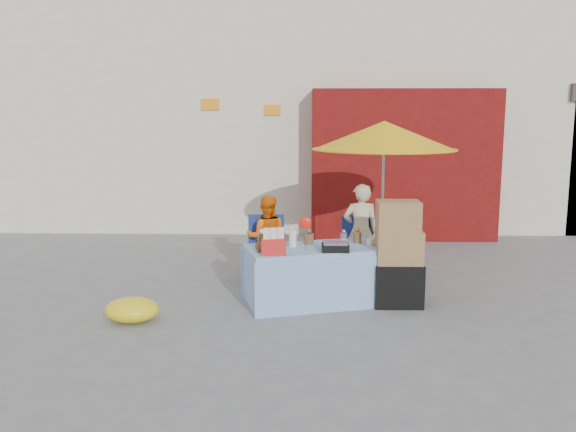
{
  "coord_description": "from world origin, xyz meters",
  "views": [
    {
      "loc": [
        0.44,
        -6.43,
        2.18
      ],
      "look_at": [
        0.27,
        0.6,
        1.0
      ],
      "focal_mm": 38.0,
      "sensor_mm": 36.0,
      "label": 1
    }
  ],
  "objects_px": {
    "vendor_beige": "(361,232)",
    "box_stack": "(398,257)",
    "chair_right": "(361,262)",
    "market_table": "(320,274)",
    "chair_left": "(266,262)",
    "vendor_orange": "(267,237)",
    "umbrella": "(384,136)"
  },
  "relations": [
    {
      "from": "chair_left",
      "to": "umbrella",
      "type": "xyz_separation_m",
      "value": [
        1.55,
        0.28,
        1.64
      ]
    },
    {
      "from": "vendor_beige",
      "to": "box_stack",
      "type": "xyz_separation_m",
      "value": [
        0.33,
        -1.12,
        -0.08
      ]
    },
    {
      "from": "market_table",
      "to": "chair_left",
      "type": "xyz_separation_m",
      "value": [
        -0.68,
        0.92,
        -0.09
      ]
    },
    {
      "from": "market_table",
      "to": "vendor_beige",
      "type": "distance_m",
      "value": 1.23
    },
    {
      "from": "chair_right",
      "to": "box_stack",
      "type": "distance_m",
      "value": 1.09
    },
    {
      "from": "chair_left",
      "to": "umbrella",
      "type": "bearing_deg",
      "value": 8.64
    },
    {
      "from": "vendor_beige",
      "to": "umbrella",
      "type": "xyz_separation_m",
      "value": [
        0.3,
        0.15,
        1.25
      ]
    },
    {
      "from": "chair_left",
      "to": "vendor_beige",
      "type": "distance_m",
      "value": 1.31
    },
    {
      "from": "vendor_beige",
      "to": "box_stack",
      "type": "bearing_deg",
      "value": 104.39
    },
    {
      "from": "chair_left",
      "to": "vendor_beige",
      "type": "bearing_deg",
      "value": 4.38
    },
    {
      "from": "market_table",
      "to": "umbrella",
      "type": "xyz_separation_m",
      "value": [
        0.87,
        1.21,
        1.55
      ]
    },
    {
      "from": "chair_left",
      "to": "chair_right",
      "type": "xyz_separation_m",
      "value": [
        1.25,
        0.0,
        0.0
      ]
    },
    {
      "from": "chair_left",
      "to": "umbrella",
      "type": "distance_m",
      "value": 2.27
    },
    {
      "from": "chair_left",
      "to": "vendor_orange",
      "type": "height_order",
      "value": "vendor_orange"
    },
    {
      "from": "vendor_beige",
      "to": "box_stack",
      "type": "distance_m",
      "value": 1.17
    },
    {
      "from": "vendor_beige",
      "to": "umbrella",
      "type": "bearing_deg",
      "value": -155.19
    },
    {
      "from": "vendor_orange",
      "to": "box_stack",
      "type": "relative_size",
      "value": 0.92
    },
    {
      "from": "chair_left",
      "to": "box_stack",
      "type": "relative_size",
      "value": 0.7
    },
    {
      "from": "vendor_orange",
      "to": "chair_left",
      "type": "bearing_deg",
      "value": 88.04
    },
    {
      "from": "market_table",
      "to": "box_stack",
      "type": "distance_m",
      "value": 0.92
    },
    {
      "from": "vendor_beige",
      "to": "umbrella",
      "type": "relative_size",
      "value": 0.61
    },
    {
      "from": "market_table",
      "to": "chair_right",
      "type": "height_order",
      "value": "market_table"
    },
    {
      "from": "chair_right",
      "to": "box_stack",
      "type": "bearing_deg",
      "value": -73.53
    },
    {
      "from": "chair_right",
      "to": "vendor_orange",
      "type": "height_order",
      "value": "vendor_orange"
    },
    {
      "from": "chair_left",
      "to": "chair_right",
      "type": "bearing_deg",
      "value": -1.75
    },
    {
      "from": "chair_left",
      "to": "vendor_beige",
      "type": "relative_size",
      "value": 0.66
    },
    {
      "from": "chair_left",
      "to": "box_stack",
      "type": "xyz_separation_m",
      "value": [
        1.58,
        -0.99,
        0.3
      ]
    },
    {
      "from": "vendor_beige",
      "to": "chair_right",
      "type": "bearing_deg",
      "value": 88.04
    },
    {
      "from": "chair_right",
      "to": "vendor_orange",
      "type": "relative_size",
      "value": 0.76
    },
    {
      "from": "chair_right",
      "to": "vendor_beige",
      "type": "distance_m",
      "value": 0.41
    },
    {
      "from": "market_table",
      "to": "umbrella",
      "type": "height_order",
      "value": "umbrella"
    },
    {
      "from": "box_stack",
      "to": "chair_right",
      "type": "bearing_deg",
      "value": 108.22
    }
  ]
}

